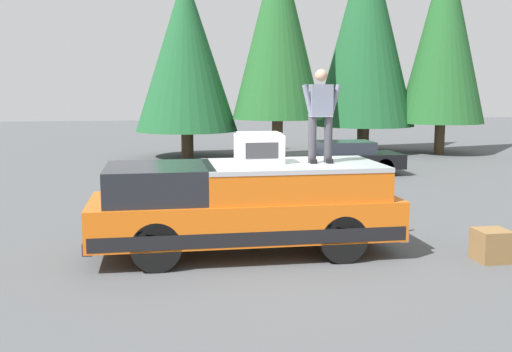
{
  "coord_description": "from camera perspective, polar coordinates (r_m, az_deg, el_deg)",
  "views": [
    {
      "loc": [
        -10.61,
        1.98,
        3.03
      ],
      "look_at": [
        0.55,
        0.14,
        1.35
      ],
      "focal_mm": 42.31,
      "sensor_mm": 36.0,
      "label": 1
    }
  ],
  "objects": [
    {
      "name": "parked_car_black",
      "position": [
        21.11,
        8.18,
        1.7
      ],
      "size": [
        1.64,
        4.1,
        1.16
      ],
      "color": "black",
      "rests_on": "ground"
    },
    {
      "name": "conifer_left",
      "position": [
        28.64,
        10.35,
        13.6
      ],
      "size": [
        4.61,
        4.61,
        10.12
      ],
      "color": "#4C3826",
      "rests_on": "ground"
    },
    {
      "name": "wooden_crate",
      "position": [
        11.38,
        21.38,
        -6.13
      ],
      "size": [
        0.56,
        0.56,
        0.56
      ],
      "primitive_type": "cube",
      "color": "olive",
      "rests_on": "ground"
    },
    {
      "name": "ground_plane",
      "position": [
        11.21,
        1.16,
        -7.24
      ],
      "size": [
        90.0,
        90.0,
        0.0
      ],
      "primitive_type": "plane",
      "color": "#4C4F51"
    },
    {
      "name": "pickup_truck",
      "position": [
        10.98,
        -1.09,
        -2.88
      ],
      "size": [
        2.01,
        5.54,
        1.65
      ],
      "color": "orange",
      "rests_on": "ground"
    },
    {
      "name": "conifer_far_left",
      "position": [
        28.74,
        17.37,
        12.85
      ],
      "size": [
        3.79,
        3.79,
        9.46
      ],
      "color": "#4C3826",
      "rests_on": "ground"
    },
    {
      "name": "compressor_unit",
      "position": [
        10.96,
        0.28,
        2.67
      ],
      "size": [
        0.65,
        0.84,
        0.56
      ],
      "color": "silver",
      "rests_on": "pickup_truck"
    },
    {
      "name": "conifer_center_left",
      "position": [
        25.69,
        2.08,
        13.75
      ],
      "size": [
        3.82,
        3.82,
        9.15
      ],
      "color": "#4C3826",
      "rests_on": "ground"
    },
    {
      "name": "conifer_center_right",
      "position": [
        26.12,
        -6.65,
        11.54
      ],
      "size": [
        4.34,
        4.34,
        7.79
      ],
      "color": "#4C3826",
      "rests_on": "ground"
    },
    {
      "name": "person_on_truck_bed",
      "position": [
        11.02,
        6.14,
        5.91
      ],
      "size": [
        0.29,
        0.72,
        1.69
      ],
      "color": "#333338",
      "rests_on": "pickup_truck"
    }
  ]
}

